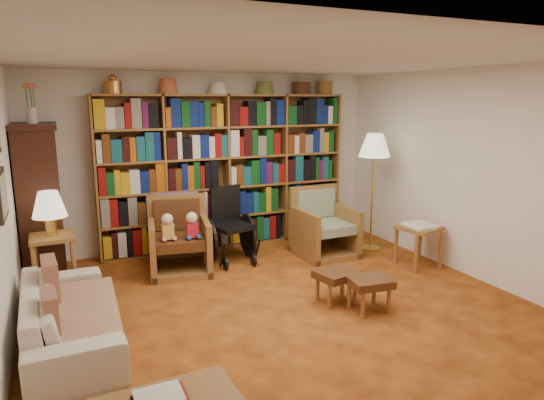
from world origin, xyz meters
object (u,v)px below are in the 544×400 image
footstool_a (369,284)px  side_table_papers (419,233)px  floor_lamp (374,150)px  footstool_b (336,276)px  sofa (69,315)px  armchair_leather (178,240)px  armchair_sage (321,229)px  wheelchair (229,227)px  side_table_lamp (53,251)px

footstool_a → side_table_papers: bearing=32.5°
floor_lamp → footstool_b: size_ratio=3.46×
side_table_papers → footstool_a: 1.64m
sofa → footstool_a: sofa is taller
footstool_b → side_table_papers: bearing=19.4°
sofa → armchair_leather: size_ratio=1.97×
armchair_sage → floor_lamp: 1.32m
armchair_leather → side_table_papers: size_ratio=1.64×
sofa → footstool_b: 2.64m
armchair_leather → side_table_papers: armchair_leather is taller
armchair_sage → wheelchair: 1.30m
wheelchair → footstool_b: wheelchair is taller
side_table_lamp → armchair_sage: size_ratio=0.74×
armchair_sage → footstool_a: armchair_sage is taller
footstool_b → wheelchair: bearing=107.6°
footstool_b → sofa: bearing=176.1°
side_table_papers → footstool_b: bearing=-160.6°
side_table_lamp → floor_lamp: bearing=-0.2°
side_table_papers → footstool_a: (-1.38, -0.88, -0.15)m
armchair_leather → side_table_papers: 3.09m
sofa → side_table_papers: 4.22m
armchair_leather → footstool_a: size_ratio=2.09×
sofa → footstool_a: bearing=-101.7°
floor_lamp → side_table_papers: floor_lamp is taller
wheelchair → footstool_a: 2.27m
footstool_b → side_table_lamp: bearing=152.7°
wheelchair → footstool_a: (0.77, -2.13, -0.16)m
side_table_papers → footstool_b: (-1.57, -0.55, -0.15)m
side_table_lamp → footstool_a: bearing=-30.6°
armchair_sage → wheelchair: bearing=167.6°
sofa → side_table_lamp: bearing=3.0°
side_table_lamp → side_table_papers: 4.38m
footstool_a → armchair_leather: bearing=126.5°
armchair_sage → sofa: bearing=-157.8°
side_table_lamp → armchair_sage: 3.43m
sofa → side_table_lamp: 1.26m
side_table_lamp → footstool_b: side_table_lamp is taller
armchair_sage → armchair_leather: bearing=175.2°
armchair_sage → footstool_a: size_ratio=2.04×
floor_lamp → footstool_a: size_ratio=3.67×
armchair_sage → floor_lamp: bearing=-10.4°
floor_lamp → footstool_a: (-1.24, -1.72, -1.15)m
armchair_leather → footstool_a: armchair_leather is taller
floor_lamp → side_table_lamp: bearing=179.8°
armchair_leather → floor_lamp: (2.73, -0.30, 1.05)m
floor_lamp → side_table_papers: size_ratio=2.88×
armchair_leather → footstool_b: (1.30, -1.70, -0.10)m
floor_lamp → footstool_b: (-1.43, -1.40, -1.15)m
sofa → footstool_b: bearing=-95.5°
side_table_lamp → wheelchair: bearing=10.6°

